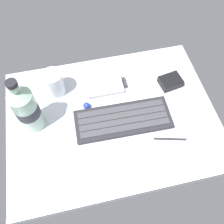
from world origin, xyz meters
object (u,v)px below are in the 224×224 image
at_px(keyboard, 123,119).
at_px(charger_block, 171,82).
at_px(water_bottle, 26,108).
at_px(trackball_mouse, 87,106).
at_px(juice_cup, 54,84).
at_px(stylus_pen, 170,139).
at_px(handheld_device, 106,86).

distance_m(keyboard, charger_block, 0.21).
xyz_separation_m(keyboard, water_bottle, (-0.26, 0.05, 0.08)).
relative_size(keyboard, trackball_mouse, 13.31).
distance_m(juice_cup, stylus_pen, 0.39).
bearing_deg(charger_block, juice_cup, 171.78).
bearing_deg(water_bottle, trackball_mouse, 7.60).
height_order(keyboard, water_bottle, water_bottle).
bearing_deg(water_bottle, handheld_device, 19.89).
xyz_separation_m(keyboard, trackball_mouse, (-0.10, 0.07, 0.00)).
xyz_separation_m(handheld_device, trackball_mouse, (-0.08, -0.06, 0.00)).
bearing_deg(charger_block, handheld_device, 170.74).
xyz_separation_m(water_bottle, charger_block, (0.45, 0.05, -0.08)).
bearing_deg(trackball_mouse, water_bottle, -172.40).
bearing_deg(charger_block, trackball_mouse, -173.87).
relative_size(water_bottle, stylus_pen, 2.19).
relative_size(keyboard, handheld_device, 2.28).
distance_m(keyboard, handheld_device, 0.14).
bearing_deg(handheld_device, keyboard, -80.45).
distance_m(trackball_mouse, stylus_pen, 0.27).
relative_size(keyboard, juice_cup, 3.45).
bearing_deg(keyboard, handheld_device, 99.55).
bearing_deg(water_bottle, keyboard, -10.44).
bearing_deg(trackball_mouse, keyboard, -35.22).
xyz_separation_m(juice_cup, water_bottle, (-0.08, -0.11, 0.05)).
bearing_deg(keyboard, charger_block, 28.35).
relative_size(juice_cup, trackball_mouse, 3.86).
distance_m(juice_cup, charger_block, 0.38).
bearing_deg(juice_cup, water_bottle, -125.77).
distance_m(charger_block, stylus_pen, 0.20).
distance_m(water_bottle, charger_block, 0.46).
bearing_deg(water_bottle, charger_block, 6.67).
bearing_deg(handheld_device, juice_cup, 173.13).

